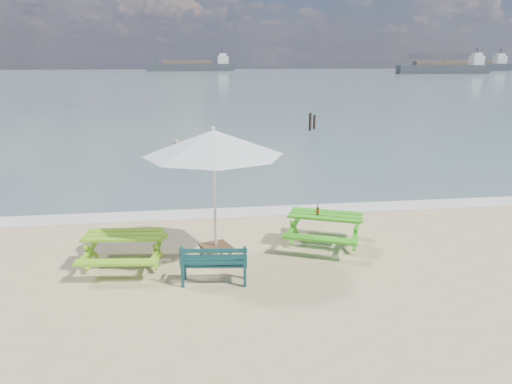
{
  "coord_description": "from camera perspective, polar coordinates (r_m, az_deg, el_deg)",
  "views": [
    {
      "loc": [
        -1.0,
        -8.34,
        4.12
      ],
      "look_at": [
        0.56,
        3.0,
        1.0
      ],
      "focal_mm": 35.0,
      "sensor_mm": 36.0,
      "label": 1
    }
  ],
  "objects": [
    {
      "name": "side_table",
      "position": [
        10.42,
        -4.6,
        -6.97
      ],
      "size": [
        0.71,
        0.71,
        0.36
      ],
      "color": "brown",
      "rests_on": "ground"
    },
    {
      "name": "swimmer",
      "position": [
        23.13,
        -9.0,
        3.86
      ],
      "size": [
        0.73,
        0.61,
        1.72
      ],
      "color": "tan",
      "rests_on": "ground"
    },
    {
      "name": "park_bench",
      "position": [
        9.48,
        -4.79,
        -9.0
      ],
      "size": [
        1.27,
        0.56,
        0.76
      ],
      "color": "#0E383A",
      "rests_on": "ground"
    },
    {
      "name": "cargo_ships",
      "position": [
        149.71,
        19.73,
        13.24
      ],
      "size": [
        139.68,
        36.28,
        4.4
      ],
      "color": "#35383E",
      "rests_on": "ground"
    },
    {
      "name": "mooring_pilings",
      "position": [
        29.34,
        6.4,
        7.78
      ],
      "size": [
        0.56,
        0.76,
        1.2
      ],
      "color": "black",
      "rests_on": "ground"
    },
    {
      "name": "patio_umbrella",
      "position": [
        9.78,
        -4.88,
        5.63
      ],
      "size": [
        3.55,
        3.55,
        2.75
      ],
      "color": "silver",
      "rests_on": "ground"
    },
    {
      "name": "foam_strip",
      "position": [
        13.61,
        -3.26,
        -2.37
      ],
      "size": [
        22.0,
        0.9,
        0.01
      ],
      "primitive_type": "cube",
      "color": "silver",
      "rests_on": "ground"
    },
    {
      "name": "sea",
      "position": [
        93.43,
        -7.41,
        12.58
      ],
      "size": [
        300.0,
        300.0,
        0.0
      ],
      "primitive_type": "plane",
      "color": "slate",
      "rests_on": "ground"
    },
    {
      "name": "picnic_table_left",
      "position": [
        10.38,
        -14.79,
        -6.59
      ],
      "size": [
        1.69,
        1.84,
        0.73
      ],
      "color": "#73B21B",
      "rests_on": "ground"
    },
    {
      "name": "picnic_table_right",
      "position": [
        11.25,
        7.85,
        -4.41
      ],
      "size": [
        2.15,
        2.24,
        0.75
      ],
      "color": "green",
      "rests_on": "ground"
    },
    {
      "name": "beer_bottle",
      "position": [
        11.03,
        7.06,
        -2.19
      ],
      "size": [
        0.06,
        0.06,
        0.25
      ],
      "color": "brown",
      "rests_on": "picnic_table_right"
    }
  ]
}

